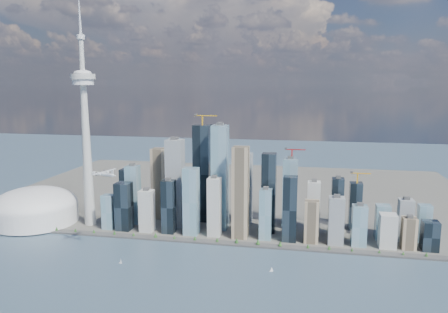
% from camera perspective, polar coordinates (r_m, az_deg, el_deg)
% --- Properties ---
extents(ground, '(4000.00, 4000.00, 0.00)m').
position_cam_1_polar(ground, '(741.18, -7.20, -17.85)').
color(ground, '#375060').
rests_on(ground, ground).
extents(seawall, '(1100.00, 22.00, 4.00)m').
position_cam_1_polar(seawall, '(960.30, -2.46, -11.07)').
color(seawall, '#383838').
rests_on(seawall, ground).
extents(land, '(1400.00, 900.00, 3.00)m').
position_cam_1_polar(land, '(1382.41, 1.90, -4.62)').
color(land, '#4C4C47').
rests_on(land, ground).
extents(shoreline_trees, '(960.53, 7.20, 8.80)m').
position_cam_1_polar(shoreline_trees, '(957.93, -2.47, -10.69)').
color(shoreline_trees, '#3F2D1E').
rests_on(shoreline_trees, seawall).
extents(skyscraper_cluster, '(736.00, 142.00, 264.31)m').
position_cam_1_polar(skyscraper_cluster, '(1005.91, 1.98, -5.31)').
color(skyscraper_cluster, black).
rests_on(skyscraper_cluster, land).
extents(needle_tower, '(56.00, 56.00, 550.50)m').
position_cam_1_polar(needle_tower, '(1069.59, -17.64, 3.52)').
color(needle_tower, '#A9AAA4').
rests_on(needle_tower, land).
extents(dome_stadium, '(200.00, 200.00, 86.00)m').
position_cam_1_polar(dome_stadium, '(1169.61, -23.45, -6.15)').
color(dome_stadium, silver).
rests_on(dome_stadium, land).
extents(airplane, '(59.70, 53.34, 14.87)m').
position_cam_1_polar(airplane, '(871.58, -15.45, -2.19)').
color(airplane, silver).
rests_on(airplane, ground).
extents(sailboat_west, '(7.38, 3.77, 10.29)m').
position_cam_1_polar(sailboat_west, '(879.69, -13.35, -13.23)').
color(sailboat_west, white).
rests_on(sailboat_west, ground).
extents(sailboat_east, '(6.76, 3.84, 9.54)m').
position_cam_1_polar(sailboat_east, '(828.76, 6.21, -14.50)').
color(sailboat_east, white).
rests_on(sailboat_east, ground).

